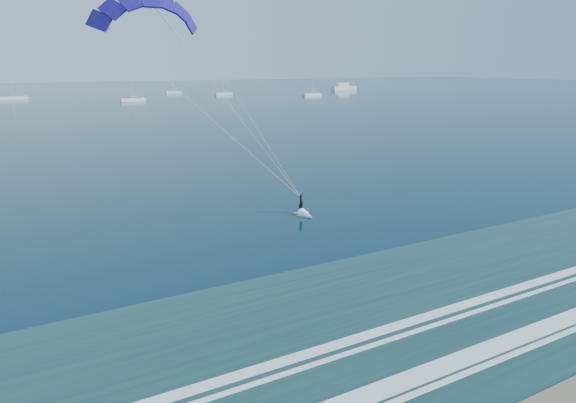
% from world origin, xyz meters
% --- Properties ---
extents(kitesurfer_rig, '(20.26, 6.86, 19.28)m').
position_xyz_m(kitesurfer_rig, '(1.46, 28.38, 9.80)').
color(kitesurfer_rig, '#A2F31C').
rests_on(kitesurfer_rig, ground).
extents(motor_yacht, '(14.59, 3.89, 6.08)m').
position_xyz_m(motor_yacht, '(154.16, 229.02, 1.59)').
color(motor_yacht, white).
rests_on(motor_yacht, ground).
extents(sailboat_2, '(10.62, 2.40, 14.06)m').
position_xyz_m(sailboat_2, '(-8.98, 229.01, 0.70)').
color(sailboat_2, white).
rests_on(sailboat_2, ground).
extents(sailboat_3, '(9.02, 2.40, 12.48)m').
position_xyz_m(sailboat_3, '(30.77, 193.57, 0.69)').
color(sailboat_3, white).
rests_on(sailboat_3, ground).
extents(sailboat_4, '(7.71, 2.40, 10.62)m').
position_xyz_m(sailboat_4, '(61.40, 241.34, 0.67)').
color(sailboat_4, white).
rests_on(sailboat_4, ground).
extents(sailboat_5, '(7.87, 2.40, 10.86)m').
position_xyz_m(sailboat_5, '(77.15, 215.52, 0.68)').
color(sailboat_5, white).
rests_on(sailboat_5, ground).
extents(sailboat_6, '(8.87, 2.40, 12.00)m').
position_xyz_m(sailboat_6, '(109.69, 190.54, 0.68)').
color(sailboat_6, white).
rests_on(sailboat_6, ground).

